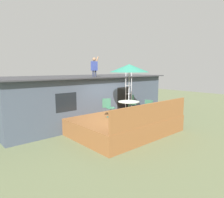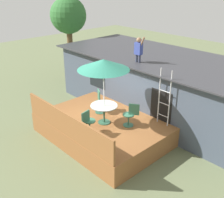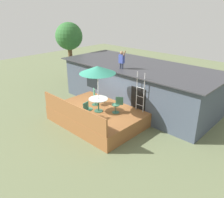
% 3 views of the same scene
% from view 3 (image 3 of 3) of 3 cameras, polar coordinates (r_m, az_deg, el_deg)
% --- Properties ---
extents(ground_plane, '(40.00, 40.00, 0.00)m').
position_cam_3_polar(ground_plane, '(13.17, -3.40, -5.71)').
color(ground_plane, '#66704C').
extents(house, '(10.50, 4.50, 2.69)m').
position_cam_3_polar(house, '(15.09, 6.50, 3.55)').
color(house, '#424C5B').
rests_on(house, ground).
extents(deck, '(5.00, 3.62, 0.80)m').
position_cam_3_polar(deck, '(12.98, -3.44, -4.16)').
color(deck, brown).
rests_on(deck, ground).
extents(deck_railing, '(4.90, 0.08, 0.90)m').
position_cam_3_polar(deck_railing, '(11.61, -9.89, -3.19)').
color(deck_railing, brown).
rests_on(deck_railing, deck).
extents(patio_table, '(1.04, 1.04, 0.74)m').
position_cam_3_polar(patio_table, '(12.35, -3.45, -0.58)').
color(patio_table, '#33664C').
rests_on(patio_table, deck).
extents(patio_umbrella, '(1.90, 1.90, 2.54)m').
position_cam_3_polar(patio_umbrella, '(11.77, -3.65, 7.33)').
color(patio_umbrella, silver).
rests_on(patio_umbrella, deck).
extents(step_ladder, '(0.52, 0.04, 2.20)m').
position_cam_3_polar(step_ladder, '(12.25, 7.09, 1.69)').
color(step_ladder, silver).
rests_on(step_ladder, deck).
extents(person_figure, '(0.47, 0.20, 1.11)m').
position_cam_3_polar(person_figure, '(13.57, 2.45, 10.06)').
color(person_figure, '#33384C').
rests_on(person_figure, house).
extents(patio_chair_left, '(0.57, 0.44, 0.92)m').
position_cam_3_polar(patio_chair_left, '(13.28, -4.35, 0.50)').
color(patio_chair_left, '#33664C').
rests_on(patio_chair_left, deck).
extents(patio_chair_right, '(0.57, 0.45, 0.92)m').
position_cam_3_polar(patio_chair_right, '(12.20, 1.26, -1.49)').
color(patio_chair_right, '#33664C').
rests_on(patio_chair_right, deck).
extents(patio_chair_near, '(0.44, 0.62, 0.92)m').
position_cam_3_polar(patio_chair_near, '(11.71, -6.14, -2.71)').
color(patio_chair_near, '#33664C').
rests_on(patio_chair_near, deck).
extents(backyard_tree, '(2.22, 2.22, 4.94)m').
position_cam_3_polar(backyard_tree, '(19.69, -10.70, 14.97)').
color(backyard_tree, brown).
rests_on(backyard_tree, ground).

